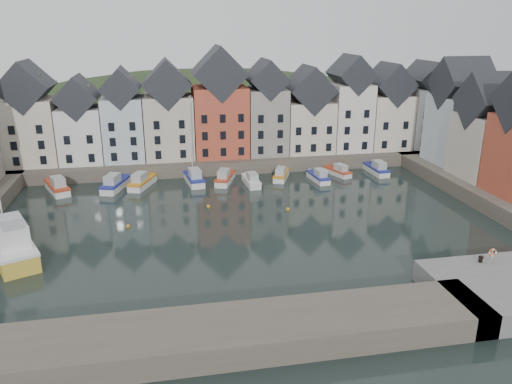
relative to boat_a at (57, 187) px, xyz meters
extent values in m
plane|color=black|center=(24.56, -18.28, -0.80)|extent=(260.00, 260.00, 0.00)
cube|color=#51473E|center=(24.56, 11.72, 0.20)|extent=(90.00, 16.00, 2.00)
cube|color=#51473E|center=(14.56, -40.28, 0.20)|extent=(50.00, 6.00, 2.00)
ellipsoid|color=#212F17|center=(24.56, 37.72, -18.80)|extent=(153.60, 70.40, 64.00)
sphere|color=#1E3216|center=(10.62, 32.65, 7.91)|extent=(5.77, 5.77, 5.77)
sphere|color=#1E3216|center=(49.42, 42.46, 7.32)|extent=(5.27, 5.27, 5.27)
sphere|color=#1E3216|center=(56.38, 35.92, 7.09)|extent=(5.07, 5.07, 5.07)
sphere|color=#1E3216|center=(38.84, 36.91, 7.02)|extent=(5.01, 5.01, 5.01)
sphere|color=#1E3216|center=(-13.11, 38.32, 5.78)|extent=(3.94, 3.94, 3.94)
sphere|color=#1E3216|center=(52.89, 41.97, 7.25)|extent=(5.21, 5.21, 5.21)
sphere|color=#1E3216|center=(26.55, 40.36, 7.53)|extent=(5.45, 5.45, 5.45)
sphere|color=#1E3216|center=(62.36, 30.03, 6.41)|extent=(4.49, 4.49, 4.49)
cube|color=beige|center=(-4.61, 9.72, 6.24)|extent=(7.67, 8.00, 10.07)
cube|color=black|center=(-4.61, 9.72, 13.17)|extent=(7.67, 8.16, 7.67)
cube|color=silver|center=(2.66, 9.72, 5.51)|extent=(6.56, 8.00, 8.61)
cube|color=black|center=(2.66, 9.72, 11.44)|extent=(6.56, 8.16, 6.56)
cube|color=silver|center=(9.19, 9.72, 6.21)|extent=(6.20, 8.00, 10.02)
cube|color=black|center=(9.19, 9.72, 12.76)|extent=(6.20, 8.16, 6.20)
cube|color=beige|center=(16.29, 9.72, 6.24)|extent=(7.70, 8.00, 10.08)
cube|color=black|center=(16.29, 9.72, 13.19)|extent=(7.70, 8.16, 7.70)
cube|color=#B14832|center=(24.63, 9.72, 6.85)|extent=(8.69, 8.00, 11.28)
cube|color=black|center=(24.63, 9.72, 14.64)|extent=(8.69, 8.16, 8.69)
cube|color=gray|center=(32.34, 9.72, 6.60)|extent=(6.43, 8.00, 10.78)
cube|color=black|center=(32.34, 9.72, 13.58)|extent=(6.43, 8.16, 6.43)
cube|color=beige|center=(39.64, 9.72, 5.48)|extent=(7.88, 8.00, 8.56)
cube|color=black|center=(39.64, 9.72, 11.71)|extent=(7.88, 8.16, 7.88)
cube|color=silver|center=(46.98, 9.72, 6.84)|extent=(6.50, 8.00, 11.27)
cube|color=black|center=(46.98, 9.72, 14.09)|extent=(6.50, 8.16, 6.50)
cube|color=beige|center=(53.99, 9.72, 5.87)|extent=(7.23, 8.00, 9.32)
cube|color=black|center=(53.99, 9.72, 12.32)|extent=(7.23, 8.16, 7.23)
cube|color=silver|center=(60.85, 9.72, 6.36)|extent=(6.18, 8.00, 10.32)
cube|color=black|center=(60.85, 9.72, 13.05)|extent=(6.18, 8.16, 6.18)
cube|color=silver|center=(60.56, -2.02, 6.40)|extent=(7.47, 8.00, 10.38)
cube|color=black|center=(60.56, -2.02, 13.57)|extent=(7.62, 8.00, 8.00)
cube|color=beige|center=(60.56, -10.03, 5.65)|extent=(8.14, 8.00, 8.89)
cube|color=black|center=(60.56, -10.03, 12.07)|extent=(8.30, 8.00, 8.00)
sphere|color=orange|center=(20.56, -10.28, -0.65)|extent=(0.50, 0.50, 0.50)
sphere|color=orange|center=(30.56, -13.28, -0.65)|extent=(0.50, 0.50, 0.50)
sphere|color=orange|center=(10.56, -15.28, -0.65)|extent=(0.50, 0.50, 0.50)
cube|color=silver|center=(-0.09, 0.20, -0.40)|extent=(4.54, 7.07, 1.25)
cube|color=#B6361A|center=(-0.09, 0.20, 0.28)|extent=(4.70, 7.24, 0.28)
cube|color=#A2A8AA|center=(0.31, -0.74, 0.97)|extent=(2.53, 3.13, 1.36)
cube|color=silver|center=(8.05, 0.10, -0.40)|extent=(4.05, 7.15, 1.26)
cube|color=navy|center=(8.05, 0.10, 0.29)|extent=(4.20, 7.31, 0.29)
cube|color=#A2A8AA|center=(7.74, -0.88, 0.97)|extent=(2.36, 3.10, 1.37)
cube|color=silver|center=(11.88, 0.55, -0.41)|extent=(4.24, 6.79, 1.20)
cube|color=orange|center=(11.88, 0.55, 0.24)|extent=(4.39, 6.96, 0.27)
cube|color=#A2A8AA|center=(11.52, -0.36, 0.89)|extent=(2.38, 2.99, 1.31)
cube|color=silver|center=(19.46, 0.92, -0.40)|extent=(2.88, 6.99, 1.24)
cube|color=navy|center=(19.46, 0.92, 0.28)|extent=(3.01, 7.14, 0.28)
cube|color=#A2A8AA|center=(19.59, -0.09, 0.96)|extent=(1.91, 2.89, 1.36)
cylinder|color=silver|center=(19.38, 1.59, 5.99)|extent=(0.16, 0.16, 12.44)
cube|color=silver|center=(24.15, 0.32, -0.43)|extent=(3.87, 6.54, 1.15)
cube|color=#B6361A|center=(24.15, 0.32, 0.20)|extent=(4.01, 6.69, 0.26)
cube|color=#A2A8AA|center=(23.84, -0.56, 0.82)|extent=(2.22, 2.85, 1.25)
cube|color=silver|center=(27.82, -1.56, -0.46)|extent=(2.06, 5.79, 1.04)
cube|color=silver|center=(27.82, -1.56, 0.11)|extent=(2.16, 5.91, 0.24)
cube|color=#A2A8AA|center=(27.88, -2.41, 0.68)|extent=(1.47, 2.36, 1.14)
cube|color=silver|center=(33.01, 0.56, -0.47)|extent=(3.73, 5.83, 1.03)
cube|color=orange|center=(33.01, 0.56, 0.09)|extent=(3.86, 5.97, 0.23)
cube|color=#A2A8AA|center=(32.68, -0.21, 0.66)|extent=(2.08, 2.58, 1.12)
cube|color=silver|center=(38.29, -1.52, -0.47)|extent=(2.24, 5.78, 1.03)
cube|color=navy|center=(38.29, -1.52, 0.10)|extent=(2.34, 5.90, 0.23)
cube|color=#A2A8AA|center=(38.38, -2.36, 0.66)|extent=(1.53, 2.37, 1.13)
cube|color=silver|center=(42.26, 0.92, -0.48)|extent=(3.27, 5.56, 0.98)
cube|color=#B6361A|center=(42.26, 0.92, 0.05)|extent=(3.39, 5.69, 0.22)
cube|color=#A2A8AA|center=(42.52, 0.17, 0.58)|extent=(1.88, 2.42, 1.07)
cube|color=silver|center=(48.74, 0.69, -0.43)|extent=(2.09, 6.24, 1.13)
cube|color=navy|center=(48.74, 0.69, 0.18)|extent=(2.20, 6.37, 0.26)
cube|color=#A2A8AA|center=(48.78, -0.23, 0.80)|extent=(1.54, 2.52, 1.23)
cube|color=gold|center=(-1.11, -20.30, -0.05)|extent=(8.26, 12.99, 2.12)
cube|color=silver|center=(-1.11, -20.30, 1.11)|extent=(8.40, 13.13, 0.32)
cube|color=silver|center=(-0.25, -22.23, 2.38)|extent=(4.67, 5.96, 2.33)
cube|color=#A2A8AA|center=(0.40, -23.68, 4.08)|extent=(2.69, 2.90, 1.06)
cylinder|color=silver|center=(-1.97, -18.36, 3.44)|extent=(0.17, 0.17, 4.24)
cylinder|color=black|center=(43.37, -34.78, 1.45)|extent=(0.36, 0.36, 0.50)
cylinder|color=black|center=(43.37, -34.78, 1.72)|extent=(0.48, 0.48, 0.08)
cube|color=gray|center=(44.44, -34.78, 1.75)|extent=(0.10, 0.10, 1.10)
torus|color=#D94A19|center=(44.44, -34.83, 2.10)|extent=(0.80, 0.14, 0.80)
camera|label=1|loc=(15.33, -71.73, 21.99)|focal=35.00mm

